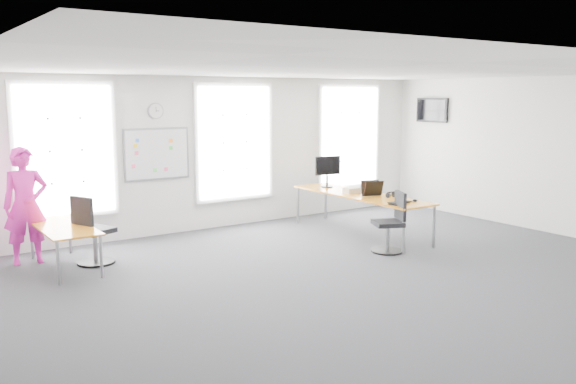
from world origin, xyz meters
TOP-DOWN VIEW (x-y plane):
  - floor at (0.00, 0.00)m, footprint 10.00×10.00m
  - ceiling at (0.00, 0.00)m, footprint 10.00×10.00m
  - wall_back at (0.00, 4.00)m, footprint 10.00×0.00m
  - wall_right at (5.00, 0.00)m, footprint 0.00×10.00m
  - window_left at (-3.00, 3.97)m, footprint 1.60×0.06m
  - window_mid at (0.30, 3.97)m, footprint 1.60×0.06m
  - window_right at (3.30, 3.97)m, footprint 1.60×0.06m
  - desk_right at (1.87, 1.90)m, footprint 0.85×3.19m
  - desk_left at (-3.42, 2.70)m, footprint 0.72×1.81m
  - chair_right at (1.42, 0.57)m, footprint 0.62×0.62m
  - chair_left at (-3.01, 2.66)m, footprint 0.65×0.65m
  - person at (-3.82, 3.29)m, footprint 0.70×0.49m
  - whiteboard at (-1.35, 3.97)m, footprint 1.20×0.03m
  - wall_clock at (-1.35, 3.97)m, footprint 0.30×0.04m
  - tv at (4.95, 3.00)m, footprint 0.06×0.90m
  - keyboard at (1.75, 0.73)m, footprint 0.50×0.28m
  - mouse at (2.10, 0.72)m, footprint 0.08×0.13m
  - lens_cap at (1.99, 0.98)m, footprint 0.07×0.07m
  - headphones at (2.06, 1.27)m, footprint 0.19×0.10m
  - laptop_sleeve at (1.89, 1.61)m, footprint 0.37×0.29m
  - paper_stack at (1.82, 2.10)m, footprint 0.30×0.23m
  - monitor at (1.90, 2.96)m, footprint 0.57×0.23m

SIDE VIEW (x-z plane):
  - floor at x=0.00m, z-range 0.00..0.00m
  - chair_right at x=1.42m, z-range -0.06..0.97m
  - chair_left at x=-3.01m, z-range -0.07..1.03m
  - desk_left at x=-3.42m, z-range 0.27..0.93m
  - desk_right at x=1.87m, z-range 0.34..1.12m
  - lens_cap at x=1.99m, z-range 0.78..0.78m
  - keyboard at x=1.75m, z-range 0.78..0.80m
  - mouse at x=2.10m, z-range 0.78..0.82m
  - paper_stack at x=1.82m, z-range 0.78..0.88m
  - headphones at x=2.06m, z-range 0.77..0.88m
  - laptop_sleeve at x=1.89m, z-range 0.77..1.07m
  - person at x=-3.82m, z-range 0.00..1.85m
  - monitor at x=1.90m, z-range 0.84..1.48m
  - wall_back at x=0.00m, z-range -3.50..6.50m
  - wall_right at x=5.00m, z-range -3.50..6.50m
  - whiteboard at x=-1.35m, z-range 1.10..2.00m
  - window_left at x=-3.00m, z-range 0.60..2.80m
  - window_mid at x=0.30m, z-range 0.60..2.80m
  - window_right at x=3.30m, z-range 0.60..2.80m
  - tv at x=4.95m, z-range 2.02..2.57m
  - wall_clock at x=-1.35m, z-range 2.20..2.50m
  - ceiling at x=0.00m, z-range 3.00..3.00m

